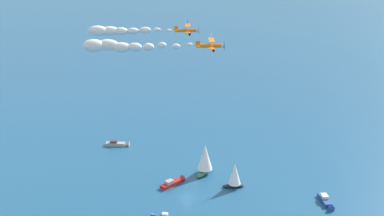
{
  "coord_description": "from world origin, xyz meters",
  "views": [
    {
      "loc": [
        107.86,
        38.55,
        66.95
      ],
      "look_at": [
        -0.46,
        1.32,
        26.91
      ],
      "focal_mm": 42.59,
      "sensor_mm": 36.0,
      "label": 1
    }
  ],
  "objects_px": {
    "motorboat_offshore": "(174,182)",
    "sailboat_far_stbd": "(205,159)",
    "biplane_lead": "(188,30)",
    "wingwalker_wingman": "(211,36)",
    "motorboat_trailing": "(161,216)",
    "sailboat_far_port": "(235,175)",
    "motorboat_near_centre": "(119,144)",
    "motorboat_inshore": "(326,202)",
    "biplane_wingman": "(211,45)",
    "wingwalker_lead": "(188,22)"
  },
  "relations": [
    {
      "from": "motorboat_offshore",
      "to": "wingwalker_wingman",
      "type": "xyz_separation_m",
      "value": [
        11.74,
        14.7,
        47.15
      ]
    },
    {
      "from": "motorboat_near_centre",
      "to": "wingwalker_wingman",
      "type": "xyz_separation_m",
      "value": [
        32.05,
        43.81,
        47.15
      ]
    },
    {
      "from": "motorboat_near_centre",
      "to": "motorboat_offshore",
      "type": "relative_size",
      "value": 1.02
    },
    {
      "from": "sailboat_far_stbd",
      "to": "biplane_wingman",
      "type": "height_order",
      "value": "biplane_wingman"
    },
    {
      "from": "sailboat_far_port",
      "to": "wingwalker_wingman",
      "type": "height_order",
      "value": "wingwalker_wingman"
    },
    {
      "from": "sailboat_far_port",
      "to": "wingwalker_wingman",
      "type": "relative_size",
      "value": 4.88
    },
    {
      "from": "motorboat_inshore",
      "to": "sailboat_far_stbd",
      "type": "bearing_deg",
      "value": -99.89
    },
    {
      "from": "wingwalker_wingman",
      "to": "motorboat_near_centre",
      "type": "bearing_deg",
      "value": -126.19
    },
    {
      "from": "motorboat_inshore",
      "to": "wingwalker_lead",
      "type": "relative_size",
      "value": 4.78
    },
    {
      "from": "motorboat_trailing",
      "to": "biplane_wingman",
      "type": "height_order",
      "value": "biplane_wingman"
    },
    {
      "from": "sailboat_far_stbd",
      "to": "biplane_lead",
      "type": "relative_size",
      "value": 1.51
    },
    {
      "from": "motorboat_inshore",
      "to": "wingwalker_lead",
      "type": "distance_m",
      "value": 62.69
    },
    {
      "from": "motorboat_near_centre",
      "to": "sailboat_far_stbd",
      "type": "distance_m",
      "value": 37.5
    },
    {
      "from": "motorboat_trailing",
      "to": "motorboat_near_centre",
      "type": "bearing_deg",
      "value": -139.62
    },
    {
      "from": "sailboat_far_stbd",
      "to": "motorboat_offshore",
      "type": "relative_size",
      "value": 1.28
    },
    {
      "from": "sailboat_far_stbd",
      "to": "motorboat_offshore",
      "type": "bearing_deg",
      "value": -33.81
    },
    {
      "from": "sailboat_far_port",
      "to": "biplane_lead",
      "type": "xyz_separation_m",
      "value": [
        1.48,
        -14.02,
        42.36
      ]
    },
    {
      "from": "sailboat_far_port",
      "to": "wingwalker_wingman",
      "type": "xyz_separation_m",
      "value": [
        16.02,
        -2.98,
        43.89
      ]
    },
    {
      "from": "sailboat_far_stbd",
      "to": "motorboat_offshore",
      "type": "height_order",
      "value": "sailboat_far_stbd"
    },
    {
      "from": "sailboat_far_port",
      "to": "motorboat_offshore",
      "type": "relative_size",
      "value": 1.0
    },
    {
      "from": "motorboat_offshore",
      "to": "biplane_lead",
      "type": "bearing_deg",
      "value": 127.37
    },
    {
      "from": "motorboat_near_centre",
      "to": "motorboat_inshore",
      "type": "bearing_deg",
      "value": 77.04
    },
    {
      "from": "wingwalker_wingman",
      "to": "sailboat_far_stbd",
      "type": "bearing_deg",
      "value": -159.76
    },
    {
      "from": "wingwalker_lead",
      "to": "wingwalker_wingman",
      "type": "xyz_separation_m",
      "value": [
        14.62,
        11.05,
        -0.67
      ]
    },
    {
      "from": "sailboat_far_port",
      "to": "wingwalker_wingman",
      "type": "distance_m",
      "value": 46.81
    },
    {
      "from": "motorboat_near_centre",
      "to": "wingwalker_lead",
      "type": "bearing_deg",
      "value": 61.98
    },
    {
      "from": "sailboat_far_port",
      "to": "wingwalker_lead",
      "type": "relative_size",
      "value": 4.88
    },
    {
      "from": "motorboat_near_centre",
      "to": "motorboat_trailing",
      "type": "bearing_deg",
      "value": 40.38
    },
    {
      "from": "sailboat_far_stbd",
      "to": "motorboat_inshore",
      "type": "distance_m",
      "value": 38.29
    },
    {
      "from": "motorboat_near_centre",
      "to": "wingwalker_wingman",
      "type": "distance_m",
      "value": 71.9
    },
    {
      "from": "sailboat_far_stbd",
      "to": "wingwalker_wingman",
      "type": "relative_size",
      "value": 6.22
    },
    {
      "from": "sailboat_far_port",
      "to": "biplane_wingman",
      "type": "distance_m",
      "value": 44.79
    },
    {
      "from": "motorboat_offshore",
      "to": "motorboat_trailing",
      "type": "xyz_separation_m",
      "value": [
        17.71,
        3.23,
        -0.23
      ]
    },
    {
      "from": "biplane_wingman",
      "to": "motorboat_offshore",
      "type": "bearing_deg",
      "value": -128.77
    },
    {
      "from": "motorboat_offshore",
      "to": "motorboat_inshore",
      "type": "bearing_deg",
      "value": 94.47
    },
    {
      "from": "sailboat_far_port",
      "to": "biplane_wingman",
      "type": "bearing_deg",
      "value": -10.44
    },
    {
      "from": "motorboat_trailing",
      "to": "wingwalker_wingman",
      "type": "bearing_deg",
      "value": 117.49
    },
    {
      "from": "biplane_wingman",
      "to": "biplane_lead",
      "type": "bearing_deg",
      "value": -142.92
    },
    {
      "from": "biplane_lead",
      "to": "wingwalker_wingman",
      "type": "xyz_separation_m",
      "value": [
        14.54,
        11.04,
        1.52
      ]
    },
    {
      "from": "motorboat_near_centre",
      "to": "sailboat_far_port",
      "type": "bearing_deg",
      "value": 71.09
    },
    {
      "from": "wingwalker_wingman",
      "to": "wingwalker_lead",
      "type": "bearing_deg",
      "value": -142.92
    },
    {
      "from": "motorboat_near_centre",
      "to": "wingwalker_wingman",
      "type": "height_order",
      "value": "wingwalker_wingman"
    },
    {
      "from": "motorboat_inshore",
      "to": "biplane_wingman",
      "type": "bearing_deg",
      "value": -62.59
    },
    {
      "from": "motorboat_near_centre",
      "to": "wingwalker_lead",
      "type": "xyz_separation_m",
      "value": [
        17.43,
        32.76,
        47.82
      ]
    },
    {
      "from": "motorboat_near_centre",
      "to": "motorboat_inshore",
      "type": "height_order",
      "value": "motorboat_near_centre"
    },
    {
      "from": "motorboat_near_centre",
      "to": "biplane_wingman",
      "type": "height_order",
      "value": "biplane_wingman"
    },
    {
      "from": "motorboat_near_centre",
      "to": "motorboat_trailing",
      "type": "distance_m",
      "value": 49.91
    },
    {
      "from": "biplane_lead",
      "to": "wingwalker_wingman",
      "type": "relative_size",
      "value": 4.13
    },
    {
      "from": "motorboat_offshore",
      "to": "sailboat_far_stbd",
      "type": "bearing_deg",
      "value": 146.19
    },
    {
      "from": "sailboat_far_port",
      "to": "motorboat_trailing",
      "type": "height_order",
      "value": "sailboat_far_port"
    }
  ]
}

